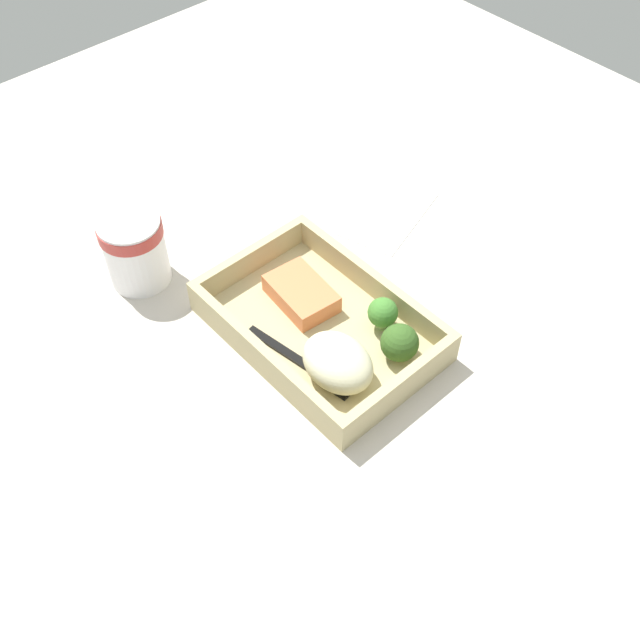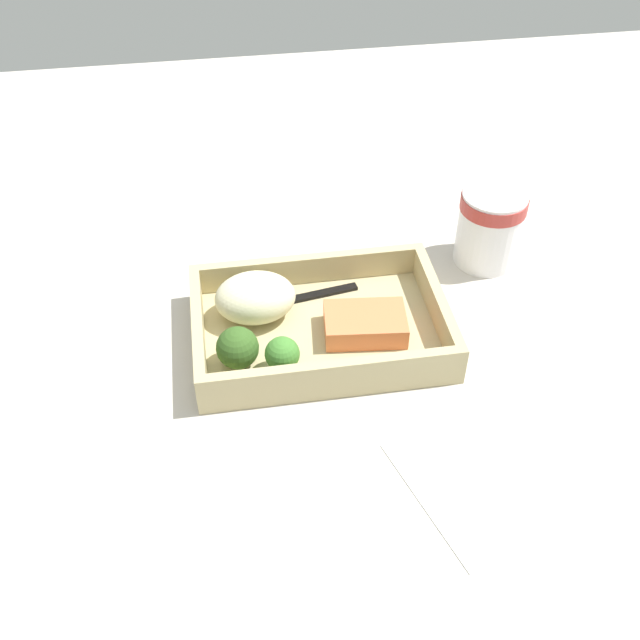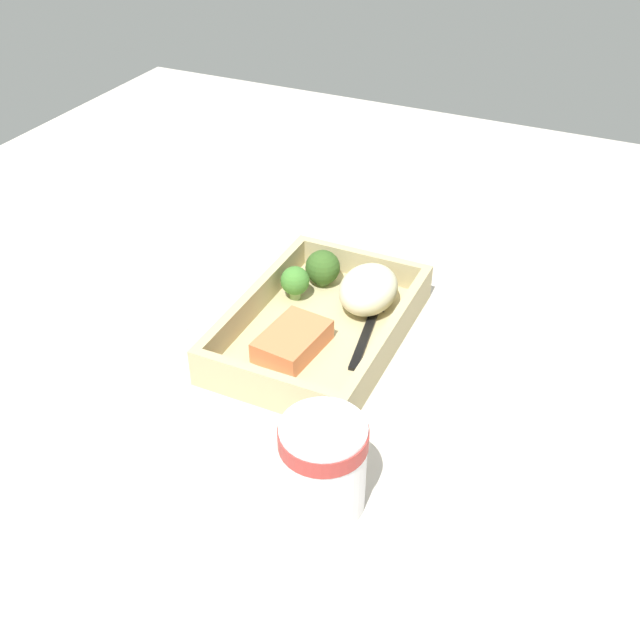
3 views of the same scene
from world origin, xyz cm
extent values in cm
cube|color=beige|center=(0.00, 0.00, -1.00)|extent=(160.00, 160.00, 2.00)
cube|color=tan|center=(0.00, 0.00, 0.60)|extent=(28.76, 19.40, 1.20)
cube|color=tan|center=(0.00, -9.10, 3.04)|extent=(28.76, 1.20, 3.67)
cube|color=tan|center=(0.00, 9.10, 3.04)|extent=(28.76, 1.20, 3.67)
cube|color=tan|center=(-13.78, 0.00, 3.04)|extent=(1.20, 17.00, 3.67)
cube|color=tan|center=(13.78, 0.00, 3.04)|extent=(1.20, 17.00, 3.67)
cube|color=#E67848|center=(-4.99, 1.28, 2.53)|extent=(9.81, 7.05, 2.66)
ellipsoid|color=beige|center=(7.00, -3.55, 3.98)|extent=(9.36, 7.22, 5.57)
cylinder|color=#86AD64|center=(5.01, 5.90, 2.01)|extent=(1.44, 1.44, 1.62)
sphere|color=#42802F|center=(5.01, 5.90, 3.86)|extent=(3.80, 3.80, 3.80)
cylinder|color=#76A455|center=(9.65, 4.08, 1.82)|extent=(1.78, 1.78, 1.24)
sphere|color=#355A21|center=(9.65, 4.08, 3.73)|extent=(4.68, 4.68, 4.68)
cube|color=black|center=(0.52, -5.76, 1.42)|extent=(12.42, 3.06, 0.44)
cube|color=black|center=(8.32, -4.50, 1.42)|extent=(3.71, 2.71, 0.44)
cylinder|color=white|center=(-23.52, -11.24, 5.02)|extent=(8.07, 8.07, 10.04)
cylinder|color=#B23833|center=(-23.52, -11.24, 8.74)|extent=(8.31, 8.31, 1.81)
cube|color=white|center=(-10.39, 22.69, 0.12)|extent=(13.72, 17.81, 0.24)
camera|label=1|loc=(44.54, -40.22, 73.36)|focal=42.00mm
camera|label=2|loc=(9.83, 62.03, 60.38)|focal=42.00mm
camera|label=3|loc=(-67.15, -31.17, 57.12)|focal=42.00mm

